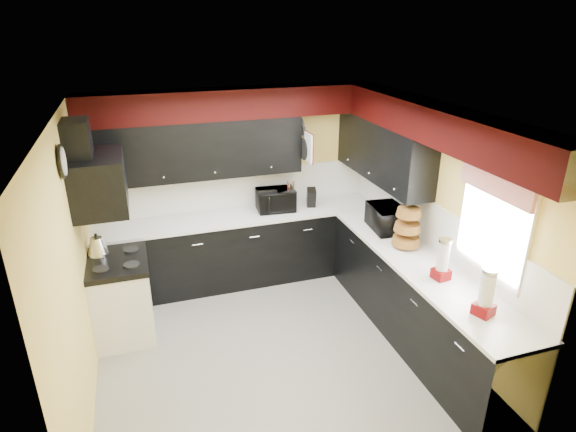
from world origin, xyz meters
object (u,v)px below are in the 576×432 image
object	(u,v)px
utensil_crock	(291,204)
knife_block	(311,198)
microwave	(387,218)
toaster_oven	(276,200)
kettle	(97,246)

from	to	relation	value
utensil_crock	knife_block	distance (m)	0.30
microwave	utensil_crock	size ratio (longest dim) A/B	3.00
toaster_oven	knife_block	xyz separation A→B (m)	(0.48, -0.03, -0.02)
knife_block	kettle	distance (m)	2.69
knife_block	kettle	bearing A→B (deg)	-152.98
toaster_oven	microwave	world-z (taller)	microwave
knife_block	kettle	world-z (taller)	knife_block
microwave	kettle	size ratio (longest dim) A/B	2.40
toaster_oven	kettle	xyz separation A→B (m)	(-2.16, -0.57, -0.06)
utensil_crock	microwave	bearing A→B (deg)	-46.42
utensil_crock	toaster_oven	bearing A→B (deg)	163.62
toaster_oven	utensil_crock	distance (m)	0.20
toaster_oven	microwave	bearing A→B (deg)	-38.26
microwave	utensil_crock	bearing A→B (deg)	48.85
toaster_oven	knife_block	distance (m)	0.48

